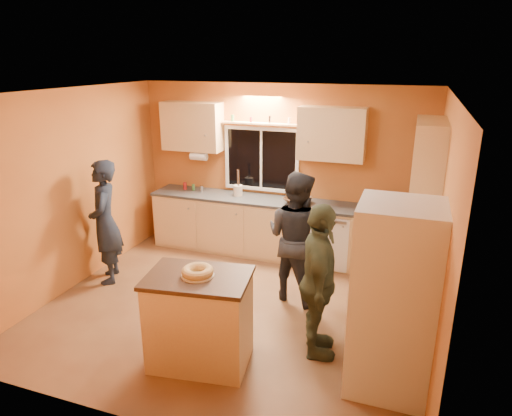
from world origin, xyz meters
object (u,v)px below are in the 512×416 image
at_px(refrigerator, 393,299).
at_px(island, 200,319).
at_px(person_left, 105,222).
at_px(person_right, 319,282).
at_px(person_center, 296,237).

bearing_deg(refrigerator, island, -171.34).
bearing_deg(person_left, person_right, 47.16).
bearing_deg(person_left, person_center, 68.19).
xyz_separation_m(person_left, person_right, (3.06, -0.70, -0.03)).
relative_size(island, person_center, 0.65).
bearing_deg(person_center, person_right, 133.68).
bearing_deg(person_right, person_center, 12.35).
bearing_deg(island, person_right, 18.03).
relative_size(refrigerator, person_right, 1.10).
height_order(refrigerator, person_right, refrigerator).
relative_size(island, person_right, 0.66).
bearing_deg(island, refrigerator, 0.53).
xyz_separation_m(refrigerator, island, (-1.80, -0.27, -0.41)).
distance_m(island, person_left, 2.36).
distance_m(person_left, person_center, 2.58).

